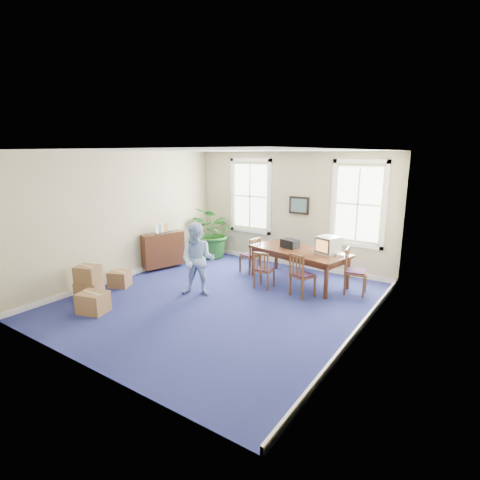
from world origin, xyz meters
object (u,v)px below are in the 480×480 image
Objects in this scene: chair_near_left at (264,269)px; credenza at (163,252)px; potted_plant at (214,233)px; cardboard_boxes at (98,282)px; conference_table at (298,266)px; man at (198,260)px; crt_tv at (328,245)px.

credenza is (-3.09, -0.27, 0.01)m from chair_near_left.
potted_plant reaches higher than cardboard_boxes.
conference_table is 3.17m from potted_plant.
chair_near_left is at bearing -28.40° from potted_plant.
potted_plant is (-1.61, 2.66, -0.03)m from man.
crt_tv is 0.36× the size of cardboard_boxes.
credenza is 0.76× the size of potted_plant.
chair_near_left is 1.64m from man.
potted_plant reaches higher than credenza.
potted_plant reaches higher than conference_table.
credenza is at bearing 100.65° from cardboard_boxes.
man is (-0.99, -1.25, 0.37)m from chair_near_left.
conference_table is 2.68× the size of chair_near_left.
chair_near_left is at bearing 21.57° from credenza.
crt_tv is 3.07m from man.
conference_table is at bearing 33.60° from credenza.
crt_tv reaches higher than conference_table.
credenza is at bearing 0.68° from chair_near_left.
potted_plant is (-3.81, 0.52, -0.25)m from crt_tv.
potted_plant is (-2.60, 1.40, 0.34)m from chair_near_left.
potted_plant is at bearing -178.24° from conference_table.
crt_tv is at bearing 42.84° from cardboard_boxes.
potted_plant is (-3.09, 0.58, 0.37)m from conference_table.
crt_tv is (0.72, 0.06, 0.62)m from conference_table.
crt_tv is 3.85m from potted_plant.
potted_plant is (0.49, 1.67, 0.32)m from credenza.
cardboard_boxes is at bearing -119.37° from conference_table.
conference_table is 2.04× the size of credenza.
cardboard_boxes is (-3.85, -3.57, -0.64)m from crt_tv.
crt_tv is at bearing 21.32° from man.
potted_plant is at bearing -32.71° from chair_near_left.
man reaches higher than cardboard_boxes.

